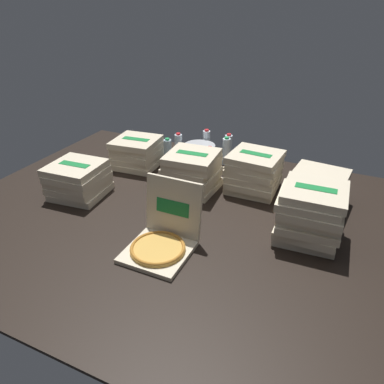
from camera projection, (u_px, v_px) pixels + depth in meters
name	position (u px, v px, depth m)	size (l,w,h in m)	color
ground_plane	(184.00, 217.00, 2.45)	(3.20, 2.40, 0.02)	black
open_pizza_box	(162.00, 237.00, 2.10)	(0.36, 0.42, 0.38)	beige
pizza_stack_right_far	(310.00, 214.00, 2.15)	(0.40, 0.40, 0.34)	beige
pizza_stack_left_far	(78.00, 180.00, 2.66)	(0.41, 0.40, 0.25)	beige
pizza_stack_left_mid	(192.00, 171.00, 2.73)	(0.39, 0.39, 0.29)	beige
pizza_stack_center_far	(137.00, 152.00, 3.12)	(0.40, 0.40, 0.25)	beige
pizza_stack_center_near	(317.00, 189.00, 2.53)	(0.40, 0.41, 0.24)	beige
pizza_stack_right_mid	(254.00, 172.00, 2.72)	(0.38, 0.39, 0.29)	beige
ice_bucket	(199.00, 154.00, 3.18)	(0.28, 0.28, 0.17)	#B7BABF
water_bottle_0	(209.00, 162.00, 2.94)	(0.07, 0.07, 0.25)	silver
water_bottle_1	(226.00, 151.00, 3.14)	(0.07, 0.07, 0.25)	white
water_bottle_2	(168.00, 153.00, 3.11)	(0.07, 0.07, 0.25)	silver
water_bottle_3	(195.00, 163.00, 2.92)	(0.07, 0.07, 0.25)	silver
water_bottle_4	(228.00, 148.00, 3.21)	(0.07, 0.07, 0.25)	silver
water_bottle_5	(178.00, 147.00, 3.22)	(0.07, 0.07, 0.25)	silver
water_bottle_6	(206.00, 143.00, 3.31)	(0.07, 0.07, 0.25)	white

